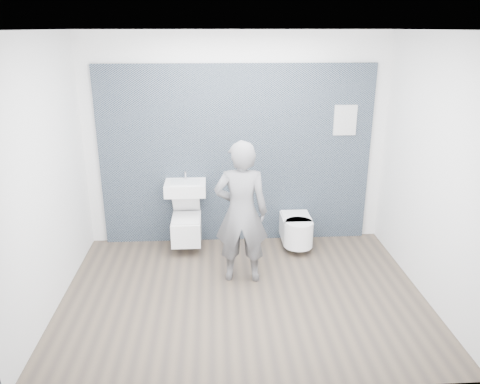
{
  "coord_description": "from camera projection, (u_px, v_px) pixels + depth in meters",
  "views": [
    {
      "loc": [
        -0.3,
        -4.55,
        2.82
      ],
      "look_at": [
        0.0,
        0.6,
        1.0
      ],
      "focal_mm": 35.0,
      "sensor_mm": 36.0,
      "label": 1
    }
  ],
  "objects": [
    {
      "name": "tile_wall",
      "position": [
        236.0,
        238.0,
        6.63
      ],
      "size": [
        3.6,
        0.06,
        2.4
      ],
      "primitive_type": "cube",
      "color": "black",
      "rests_on": "ground"
    },
    {
      "name": "toilet_rounded",
      "position": [
        297.0,
        230.0,
        6.25
      ],
      "size": [
        0.38,
        0.65,
        0.35
      ],
      "color": "white",
      "rests_on": "ground"
    },
    {
      "name": "info_placard",
      "position": [
        336.0,
        237.0,
        6.66
      ],
      "size": [
        0.3,
        0.03,
        0.4
      ],
      "primitive_type": "cube",
      "color": "white",
      "rests_on": "ground"
    },
    {
      "name": "ground",
      "position": [
        243.0,
        294.0,
        5.24
      ],
      "size": [
        4.0,
        4.0,
        0.0
      ],
      "primitive_type": "plane",
      "color": "#4E4234",
      "rests_on": "ground"
    },
    {
      "name": "toilet_square",
      "position": [
        187.0,
        227.0,
        6.2
      ],
      "size": [
        0.38,
        0.55,
        0.66
      ],
      "color": "white",
      "rests_on": "ground"
    },
    {
      "name": "washbasin",
      "position": [
        185.0,
        188.0,
        6.09
      ],
      "size": [
        0.53,
        0.4,
        0.4
      ],
      "color": "white",
      "rests_on": "ground"
    },
    {
      "name": "room_shell",
      "position": [
        243.0,
        142.0,
        4.66
      ],
      "size": [
        4.0,
        4.0,
        4.0
      ],
      "color": "silver",
      "rests_on": "ground"
    },
    {
      "name": "visitor",
      "position": [
        241.0,
        213.0,
        5.29
      ],
      "size": [
        0.64,
        0.44,
        1.68
      ],
      "primitive_type": "imported",
      "rotation": [
        0.0,
        0.0,
        3.07
      ],
      "color": "#5D5D61",
      "rests_on": "ground"
    }
  ]
}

